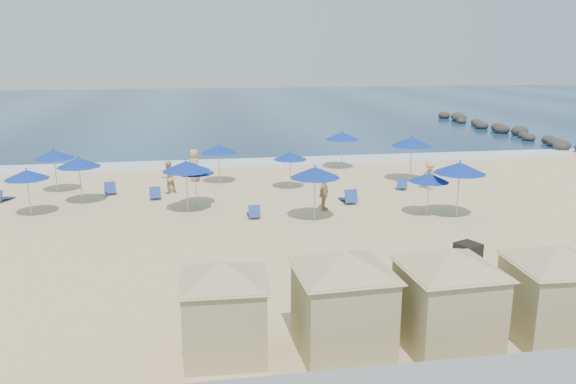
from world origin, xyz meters
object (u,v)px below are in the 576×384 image
at_px(umbrella_1, 27,174).
at_px(cabana_3, 555,280).
at_px(beachgoer_2, 429,176).
at_px(rock_jetty, 508,131).
at_px(cabana_0, 224,296).
at_px(umbrella_6, 315,172).
at_px(umbrella_10, 412,142).
at_px(cabana_2, 449,286).
at_px(beachgoer_1, 324,194).
at_px(umbrella_4, 219,149).
at_px(cabana_1, 343,288).
at_px(umbrella_2, 79,162).
at_px(umbrella_5, 195,169).
at_px(umbrella_9, 342,136).
at_px(trash_bin, 468,253).
at_px(umbrella_3, 186,166).
at_px(umbrella_11, 460,168).
at_px(beachgoer_3, 194,165).
at_px(umbrella_0, 54,154).
at_px(beachgoer_0, 168,177).
at_px(umbrella_7, 290,156).
at_px(umbrella_8, 429,177).

bearing_deg(umbrella_1, cabana_3, -40.60).
bearing_deg(cabana_3, beachgoer_2, 77.75).
xyz_separation_m(rock_jetty, cabana_0, (-27.27, -33.91, 1.17)).
distance_m(umbrella_6, umbrella_10, 9.63).
height_order(cabana_0, cabana_2, cabana_2).
bearing_deg(umbrella_10, beachgoer_1, -140.99).
bearing_deg(cabana_0, umbrella_4, 87.88).
distance_m(rock_jetty, cabana_1, 42.08).
height_order(cabana_1, umbrella_2, cabana_1).
height_order(umbrella_5, umbrella_10, umbrella_10).
bearing_deg(umbrella_2, umbrella_9, 22.70).
relative_size(cabana_0, cabana_1, 0.91).
height_order(trash_bin, umbrella_6, umbrella_6).
relative_size(umbrella_3, beachgoer_2, 1.61).
xyz_separation_m(cabana_2, umbrella_3, (-6.52, 13.52, 0.53)).
height_order(umbrella_4, umbrella_11, umbrella_11).
bearing_deg(beachgoer_3, cabana_1, 35.36).
bearing_deg(umbrella_4, cabana_0, -92.12).
height_order(cabana_0, umbrella_4, cabana_0).
relative_size(umbrella_4, umbrella_10, 0.85).
distance_m(umbrella_0, umbrella_2, 3.15).
relative_size(cabana_2, umbrella_4, 2.03).
xyz_separation_m(cabana_1, beachgoer_0, (-4.93, 17.19, -0.83)).
height_order(trash_bin, umbrella_7, umbrella_7).
bearing_deg(umbrella_3, umbrella_10, 19.24).
relative_size(rock_jetty, umbrella_6, 10.58).
bearing_deg(umbrella_7, umbrella_2, -172.57).
bearing_deg(cabana_0, umbrella_0, 113.81).
bearing_deg(umbrella_5, umbrella_4, 74.31).
bearing_deg(cabana_0, umbrella_9, 68.27).
xyz_separation_m(umbrella_0, umbrella_8, (17.65, -7.37, -0.26)).
bearing_deg(beachgoer_0, umbrella_10, 150.26).
xyz_separation_m(umbrella_1, umbrella_8, (17.81, -2.93, -0.14)).
bearing_deg(umbrella_11, umbrella_7, 134.80).
relative_size(cabana_2, umbrella_0, 1.96).
xyz_separation_m(cabana_2, umbrella_1, (-13.57, 14.09, 0.26)).
height_order(umbrella_8, umbrella_9, umbrella_9).
relative_size(cabana_3, umbrella_1, 2.02).
distance_m(rock_jetty, beachgoer_1, 30.85).
bearing_deg(rock_jetty, umbrella_7, -142.99).
xyz_separation_m(umbrella_3, beachgoer_0, (-1.04, 3.91, -1.35)).
bearing_deg(umbrella_10, umbrella_0, 178.17).
relative_size(rock_jetty, umbrella_3, 10.50).
distance_m(cabana_3, beachgoer_0, 20.34).
relative_size(umbrella_5, umbrella_8, 1.01).
xyz_separation_m(umbrella_4, beachgoer_3, (-1.37, 0.93, -1.06)).
height_order(beachgoer_0, beachgoer_3, beachgoer_3).
bearing_deg(umbrella_11, trash_bin, -111.94).
bearing_deg(umbrella_2, umbrella_3, -24.78).
height_order(umbrella_4, beachgoer_3, umbrella_4).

